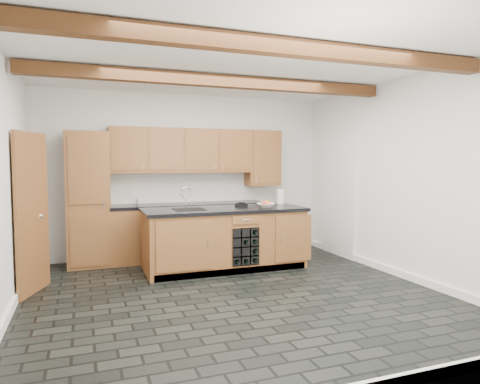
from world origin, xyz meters
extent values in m
plane|color=black|center=(0.00, 0.00, 0.00)|extent=(5.00, 5.00, 0.00)
plane|color=white|center=(0.00, 2.50, 1.40)|extent=(5.00, 0.00, 5.00)
plane|color=white|center=(-2.50, 0.00, 1.40)|extent=(0.00, 5.00, 5.00)
plane|color=white|center=(2.50, 0.00, 1.40)|extent=(0.00, 5.00, 5.00)
plane|color=white|center=(0.00, 0.00, 2.80)|extent=(5.00, 5.00, 0.00)
cube|color=#512A14|center=(0.00, -1.20, 2.70)|extent=(4.90, 0.15, 0.15)
cube|color=#512A14|center=(0.00, 0.60, 2.70)|extent=(4.90, 0.15, 0.15)
cube|color=white|center=(-2.48, 0.00, 0.05)|extent=(0.04, 5.00, 0.10)
cube|color=white|center=(2.48, 0.00, 0.05)|extent=(0.04, 5.00, 0.10)
cube|color=white|center=(-2.47, 1.30, 1.02)|extent=(0.06, 0.94, 2.04)
cube|color=#955F30|center=(-2.32, 0.95, 1.00)|extent=(0.31, 0.77, 2.00)
cube|color=white|center=(2.47, 1.50, 1.02)|extent=(0.06, 0.98, 2.04)
cube|color=black|center=(2.50, 1.50, 1.00)|extent=(0.02, 0.86, 1.96)
cube|color=#955F30|center=(-1.65, 2.20, 1.05)|extent=(0.65, 0.60, 2.10)
cube|color=#955F30|center=(-0.02, 2.20, 0.44)|extent=(2.60, 0.60, 0.88)
cube|color=black|center=(-0.02, 2.20, 0.91)|extent=(2.64, 0.62, 0.05)
cube|color=white|center=(-0.02, 2.49, 1.19)|extent=(2.60, 0.02, 0.52)
cube|color=#955F30|center=(-0.12, 2.33, 1.83)|extent=(2.40, 0.35, 0.75)
cube|color=#955F30|center=(1.38, 2.33, 1.70)|extent=(0.60, 0.35, 1.00)
cube|color=#955F30|center=(0.30, 1.30, 0.44)|extent=(2.40, 0.90, 0.88)
cube|color=black|center=(0.30, 1.30, 0.91)|extent=(2.46, 0.96, 0.05)
cube|color=#955F30|center=(-0.42, 0.84, 0.48)|extent=(0.80, 0.02, 0.70)
cube|color=#955F30|center=(1.25, 0.84, 0.48)|extent=(0.60, 0.02, 0.70)
cube|color=black|center=(0.48, 0.99, 0.40)|extent=(0.42, 0.30, 0.56)
cylinder|color=black|center=(0.62, 0.95, 0.33)|extent=(0.07, 0.26, 0.07)
cylinder|color=black|center=(0.62, 0.95, 0.61)|extent=(0.07, 0.26, 0.07)
cylinder|color=black|center=(0.62, 0.95, 0.19)|extent=(0.07, 0.26, 0.07)
cylinder|color=black|center=(0.48, 0.95, 0.19)|extent=(0.07, 0.26, 0.07)
cylinder|color=black|center=(0.48, 0.95, 0.47)|extent=(0.07, 0.26, 0.07)
cylinder|color=black|center=(0.62, 0.95, 0.47)|extent=(0.07, 0.26, 0.07)
cylinder|color=black|center=(0.34, 0.95, 0.19)|extent=(0.07, 0.26, 0.07)
cube|color=black|center=(-0.25, 1.30, 0.93)|extent=(0.45, 0.40, 0.02)
cylinder|color=silver|center=(-0.25, 1.48, 1.03)|extent=(0.02, 0.02, 0.20)
torus|color=silver|center=(-0.25, 1.48, 1.17)|extent=(0.18, 0.02, 0.18)
cylinder|color=silver|center=(-0.33, 1.48, 0.97)|extent=(0.02, 0.02, 0.08)
cylinder|color=silver|center=(-0.17, 1.48, 0.97)|extent=(0.02, 0.02, 0.08)
cube|color=black|center=(0.65, 1.49, 0.95)|extent=(0.19, 0.11, 0.04)
cylinder|color=black|center=(0.65, 1.49, 0.98)|extent=(0.12, 0.12, 0.02)
imported|color=white|center=(0.92, 1.14, 0.96)|extent=(0.34, 0.34, 0.07)
sphere|color=red|center=(0.97, 1.14, 1.00)|extent=(0.07, 0.07, 0.07)
sphere|color=#FFB116|center=(0.94, 1.19, 1.00)|extent=(0.07, 0.07, 0.07)
sphere|color=olive|center=(0.88, 1.17, 1.00)|extent=(0.07, 0.07, 0.07)
sphere|color=red|center=(0.88, 1.11, 1.00)|extent=(0.07, 0.07, 0.07)
sphere|color=orange|center=(0.94, 1.09, 1.00)|extent=(0.07, 0.07, 0.07)
cylinder|color=white|center=(1.42, 1.65, 1.05)|extent=(0.13, 0.13, 0.24)
imported|color=white|center=(-0.85, 2.33, 0.98)|extent=(0.13, 0.13, 0.09)
camera|label=1|loc=(-1.73, -4.88, 1.63)|focal=32.00mm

